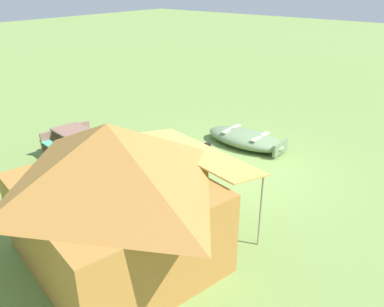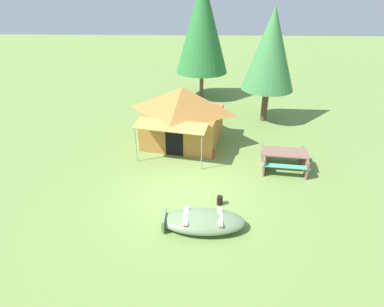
# 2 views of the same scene
# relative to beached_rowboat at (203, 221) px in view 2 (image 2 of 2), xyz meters

# --- Properties ---
(ground_plane) EXTENTS (80.00, 80.00, 0.00)m
(ground_plane) POSITION_rel_beached_rowboat_xyz_m (-0.59, 1.68, -0.24)
(ground_plane) COLOR olive
(beached_rowboat) EXTENTS (2.53, 1.18, 0.47)m
(beached_rowboat) POSITION_rel_beached_rowboat_xyz_m (0.00, 0.00, 0.00)
(beached_rowboat) COLOR #6B855D
(beached_rowboat) RESTS_ON ground_plane
(canvas_cabin_tent) EXTENTS (4.03, 4.39, 2.60)m
(canvas_cabin_tent) POSITION_rel_beached_rowboat_xyz_m (-0.96, 5.86, 1.10)
(canvas_cabin_tent) COLOR #AC7334
(canvas_cabin_tent) RESTS_ON ground_plane
(picnic_table) EXTENTS (1.94, 1.74, 0.74)m
(picnic_table) POSITION_rel_beached_rowboat_xyz_m (3.16, 3.62, 0.23)
(picnic_table) COLOR #856051
(picnic_table) RESTS_ON ground_plane
(cooler_box) EXTENTS (0.41, 0.53, 0.33)m
(cooler_box) POSITION_rel_beached_rowboat_xyz_m (0.26, 4.52, -0.08)
(cooler_box) COLOR #B33629
(cooler_box) RESTS_ON ground_plane
(fuel_can) EXTENTS (0.27, 0.27, 0.31)m
(fuel_can) POSITION_rel_beached_rowboat_xyz_m (0.56, 1.16, -0.09)
(fuel_can) COLOR black
(fuel_can) RESTS_ON ground_plane
(pine_tree_back_left) EXTENTS (2.63, 2.63, 5.68)m
(pine_tree_back_left) POSITION_rel_beached_rowboat_xyz_m (3.21, 8.72, 3.44)
(pine_tree_back_left) COLOR #513928
(pine_tree_back_left) RESTS_ON ground_plane
(pine_tree_back_right) EXTENTS (3.18, 3.18, 7.09)m
(pine_tree_back_right) POSITION_rel_beached_rowboat_xyz_m (-0.19, 12.67, 4.10)
(pine_tree_back_right) COLOR brown
(pine_tree_back_right) RESTS_ON ground_plane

